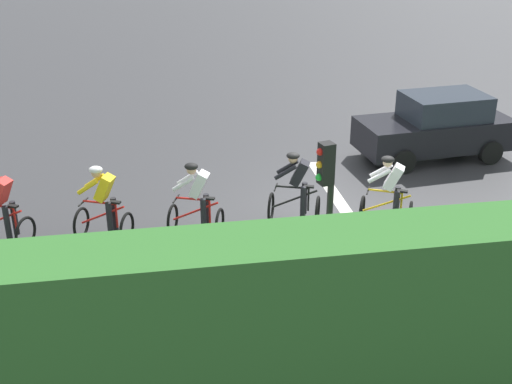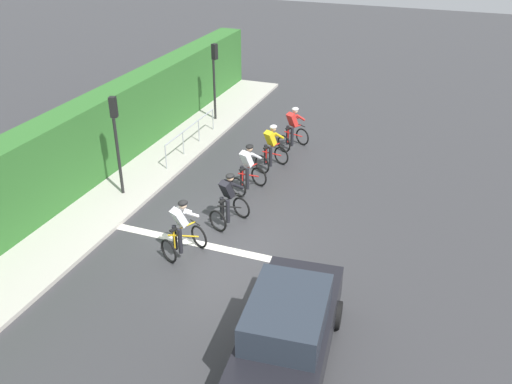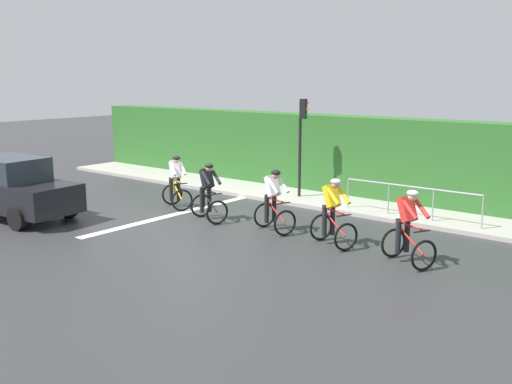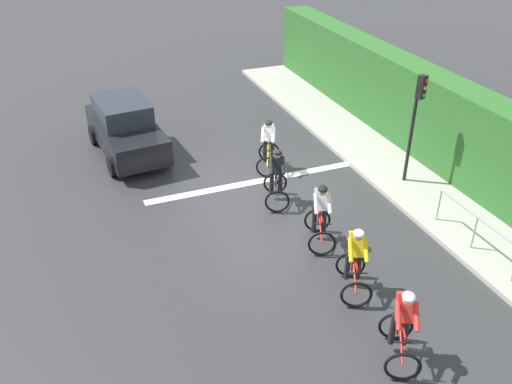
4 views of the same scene
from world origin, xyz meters
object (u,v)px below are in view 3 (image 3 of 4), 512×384
Objects in this scene: cyclist_fourth at (208,193)px; car_black at (13,188)px; cyclist_trailing at (176,183)px; traffic_light_near_crossing at (302,133)px; cyclist_lead at (408,228)px; cyclist_mid at (274,202)px; cyclist_second at (333,213)px; pedestrian_railing_kerbside at (411,194)px.

car_black is (3.30, -4.61, 0.08)m from cyclist_fourth.
cyclist_fourth and cyclist_trailing have the same top height.
cyclist_trailing is at bearing -34.78° from traffic_light_near_crossing.
car_black reaches higher than cyclist_lead.
traffic_light_near_crossing is at bearing -125.92° from cyclist_lead.
cyclist_mid is 7.64m from car_black.
cyclist_fourth is (0.09, -4.06, 0.00)m from cyclist_second.
traffic_light_near_crossing is (-3.41, 2.37, 1.43)m from cyclist_trailing.
cyclist_mid is 2.17m from cyclist_fourth.
car_black is at bearing -53.39° from pedestrian_railing_kerbside.
car_black reaches higher than pedestrian_railing_kerbside.
cyclist_second is 0.41× the size of pedestrian_railing_kerbside.
cyclist_lead is at bearing 23.16° from pedestrian_railing_kerbside.
cyclist_fourth is 1.00× the size of cyclist_trailing.
cyclist_trailing is at bearing 144.70° from car_black.
cyclist_trailing is at bearing -94.38° from cyclist_second.
car_black is 8.97m from traffic_light_near_crossing.
traffic_light_near_crossing reaches higher than cyclist_lead.
cyclist_second is 0.39× the size of car_black.
cyclist_second is 4.06m from cyclist_fourth.
cyclist_fourth is 0.50× the size of traffic_light_near_crossing.
cyclist_mid is (-0.15, -1.90, 0.00)m from cyclist_second.
cyclist_fourth is 0.39× the size of car_black.
cyclist_second reaches higher than pedestrian_railing_kerbside.
cyclist_mid is at bearing -36.08° from pedestrian_railing_kerbside.
traffic_light_near_crossing is (-3.72, -1.68, 1.43)m from cyclist_mid.
cyclist_second is 1.00× the size of cyclist_fourth.
car_black is 1.05× the size of pedestrian_railing_kerbside.
traffic_light_near_crossing is at bearing -96.52° from pedestrian_railing_kerbside.
cyclist_mid is 1.00× the size of cyclist_fourth.
pedestrian_railing_kerbside is at bearing 126.61° from car_black.
traffic_light_near_crossing is 0.83× the size of pedestrian_railing_kerbside.
cyclist_mid is at bearing 85.65° from cyclist_trailing.
cyclist_mid reaches higher than pedestrian_railing_kerbside.
cyclist_second and cyclist_fourth have the same top height.
pedestrian_railing_kerbside is (-3.58, -1.53, 0.01)m from cyclist_lead.
cyclist_fourth is at bearing -88.71° from cyclist_second.
cyclist_second is 1.00× the size of cyclist_mid.
cyclist_lead is at bearing 84.92° from cyclist_second.
car_black is 1.27× the size of traffic_light_near_crossing.
pedestrian_railing_kerbside is (-3.50, 4.53, 0.01)m from cyclist_fourth.
cyclist_mid is 0.41× the size of pedestrian_railing_kerbside.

